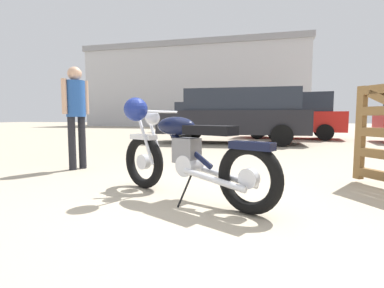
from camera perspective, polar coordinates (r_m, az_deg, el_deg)
ground_plane at (r=2.83m, az=-0.34°, el=-12.28°), size 80.00×80.00×0.00m
vintage_motorcycle at (r=3.02m, az=-1.86°, el=-1.61°), size 1.89×1.07×1.07m
bystander at (r=5.10m, az=-21.84°, el=6.76°), size 0.30×0.43×1.66m
red_hatchback_near at (r=9.65m, az=8.55°, el=5.75°), size 4.74×2.06×1.74m
dark_sedan_left at (r=16.41m, az=0.74°, el=5.24°), size 4.25×2.03×1.67m
pale_sedan_back at (r=12.33m, az=19.23°, el=5.30°), size 4.06×2.15×1.78m
industrial_building at (r=31.48m, az=2.25°, el=10.51°), size 20.32×13.40×7.41m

